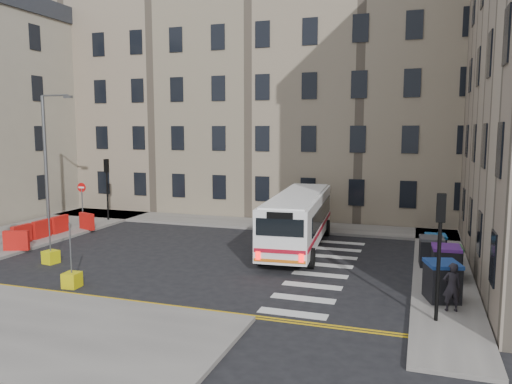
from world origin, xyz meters
The scene contains 19 objects.
ground centered at (0.00, 0.00, 0.00)m, with size 120.00×120.00×0.00m, color black.
pavement_north centered at (-6.00, 8.60, 0.07)m, with size 36.00×3.20×0.15m, color slate.
pavement_east centered at (9.00, 4.00, 0.07)m, with size 2.40×26.00×0.15m, color slate.
pavement_west centered at (-14.00, 1.00, 0.07)m, with size 6.00×22.00×0.15m, color slate.
terrace_north centered at (-7.00, 15.50, 8.62)m, with size 38.30×10.80×17.20m.
traffic_light_east centered at (8.60, -5.50, 2.87)m, with size 0.28×0.22×4.10m.
traffic_light_nw centered at (-12.00, 6.50, 2.87)m, with size 0.28×0.22×4.10m.
streetlamp centered at (-13.00, 2.00, 4.34)m, with size 0.50×0.22×8.14m.
no_entry_north centered at (-12.50, 4.50, 2.08)m, with size 0.60×0.08×3.00m.
roadworks_barriers centered at (-11.84, 0.50, 0.65)m, with size 1.66×6.26×1.00m.
bus centered at (1.96, 3.22, 1.62)m, with size 3.26×10.53×2.81m.
wheelie_bin_a centered at (8.83, -3.38, 0.85)m, with size 1.41×1.52×1.40m.
wheelie_bin_b centered at (9.07, -0.72, 0.85)m, with size 1.16×1.32×1.39m.
wheelie_bin_c centered at (9.21, -0.18, 0.79)m, with size 1.06×1.20×1.27m.
wheelie_bin_d centered at (8.53, 1.28, 0.81)m, with size 1.10×1.25×1.30m.
wheelie_bin_e centered at (8.74, 2.46, 0.75)m, with size 1.01×1.14×1.19m.
pedestrian centered at (9.10, -4.44, 0.98)m, with size 0.61×0.40×1.66m, color black.
bollard_yellow centered at (-8.30, -3.34, 0.30)m, with size 0.60×0.60×0.60m, color #D0CA0B.
bollard_chevron centered at (-5.00, -6.00, 0.30)m, with size 0.60×0.60×0.60m, color #C8BB0B.
Camera 1 is at (7.96, -21.86, 6.24)m, focal length 35.00 mm.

